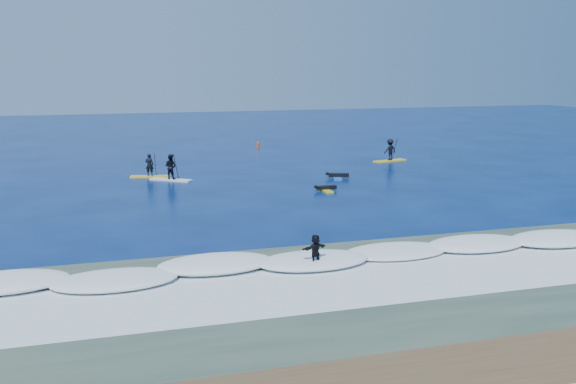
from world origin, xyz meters
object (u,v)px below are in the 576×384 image
object	(u,v)px
prone_paddler_far	(337,176)
wave_surfer	(315,252)
prone_paddler_near	(325,189)
marker_buoy	(258,145)
sup_paddler_center	(171,169)
sup_paddler_left	(150,169)
sup_paddler_right	(390,151)

from	to	relation	value
prone_paddler_far	wave_surfer	distance (m)	21.84
prone_paddler_near	wave_surfer	world-z (taller)	wave_surfer
marker_buoy	prone_paddler_near	bearing A→B (deg)	-92.73
prone_paddler_near	sup_paddler_center	bearing A→B (deg)	53.82
sup_paddler_left	sup_paddler_center	bearing A→B (deg)	-41.01
sup_paddler_center	marker_buoy	bearing A→B (deg)	93.60
prone_paddler_near	prone_paddler_far	size ratio (longest dim) A/B	0.87
sup_paddler_center	wave_surfer	bearing A→B (deg)	-45.19
sup_paddler_left	sup_paddler_center	distance (m)	2.28
sup_paddler_center	prone_paddler_near	world-z (taller)	sup_paddler_center
prone_paddler_far	marker_buoy	world-z (taller)	marker_buoy
sup_paddler_center	marker_buoy	distance (m)	19.32
prone_paddler_near	wave_surfer	size ratio (longest dim) A/B	1.02
marker_buoy	sup_paddler_left	bearing A→B (deg)	-129.47
sup_paddler_center	wave_surfer	world-z (taller)	sup_paddler_center
sup_paddler_center	prone_paddler_far	bearing A→B (deg)	24.61
prone_paddler_far	wave_surfer	size ratio (longest dim) A/B	1.18
sup_paddler_center	marker_buoy	xyz separation A→B (m)	(10.49, 16.21, -0.50)
prone_paddler_far	sup_paddler_center	bearing A→B (deg)	95.87
prone_paddler_near	wave_surfer	distance (m)	16.90
sup_paddler_center	sup_paddler_right	bearing A→B (deg)	48.46
prone_paddler_near	wave_surfer	bearing A→B (deg)	158.62
prone_paddler_near	prone_paddler_far	xyz separation A→B (m)	(2.51, 4.31, 0.02)
sup_paddler_left	prone_paddler_near	distance (m)	13.80
sup_paddler_right	prone_paddler_near	distance (m)	14.72
sup_paddler_right	marker_buoy	world-z (taller)	sup_paddler_right
sup_paddler_center	marker_buoy	size ratio (longest dim) A/B	4.08
sup_paddler_center	prone_paddler_far	size ratio (longest dim) A/B	1.32
prone_paddler_far	marker_buoy	distance (m)	18.77
sup_paddler_center	sup_paddler_right	xyz separation A→B (m)	(19.27, 4.08, 0.04)
wave_surfer	sup_paddler_left	bearing A→B (deg)	83.80
sup_paddler_left	sup_paddler_center	world-z (taller)	sup_paddler_center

